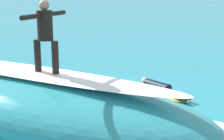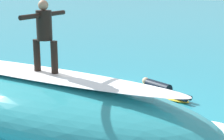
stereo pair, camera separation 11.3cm
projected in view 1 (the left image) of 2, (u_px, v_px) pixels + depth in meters
The scene contains 10 objects.
ground_plane at pixel (96, 105), 9.83m from camera, with size 120.00×120.00×0.00m, color teal.
wave_crest at pixel (36, 104), 7.88m from camera, with size 8.32×2.96×1.36m, color teal.
wave_foam_lip at pixel (34, 72), 7.71m from camera, with size 7.08×1.04×0.08m, color white.
surfboard_riding at pixel (47, 74), 7.53m from camera, with size 2.13×0.49×0.09m, color silver.
surfer_riding at pixel (45, 31), 7.31m from camera, with size 0.59×1.42×1.50m.
surfboard_paddling at pixel (157, 93), 10.81m from camera, with size 2.35×0.58×0.08m, color yellow.
surfer_paddling at pixel (161, 88), 10.66m from camera, with size 1.68×1.08×0.33m.
foam_patch_near at pixel (212, 127), 8.23m from camera, with size 1.09×0.69×0.12m, color white.
foam_patch_mid at pixel (38, 111), 9.26m from camera, with size 0.99×0.92×0.12m, color white.
foam_patch_far at pixel (116, 101), 10.01m from camera, with size 0.95×0.76×0.12m, color white.
Camera 1 is at (-3.76, 8.52, 3.31)m, focal length 57.27 mm.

